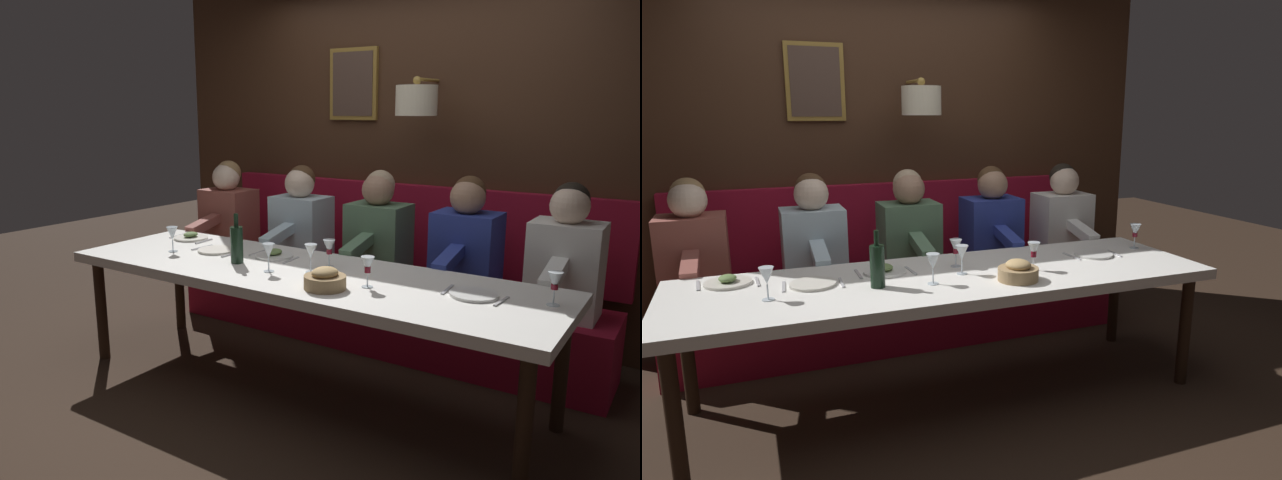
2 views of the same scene
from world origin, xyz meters
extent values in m
plane|color=#332319|center=(0.00, 0.00, 0.00)|extent=(12.00, 12.00, 0.00)
cube|color=white|center=(0.00, 0.00, 0.71)|extent=(0.90, 2.96, 0.06)
cylinder|color=black|center=(-0.35, -1.38, 0.34)|extent=(0.07, 0.07, 0.68)
cylinder|color=black|center=(-0.35, 1.38, 0.34)|extent=(0.07, 0.07, 0.68)
cylinder|color=black|center=(0.35, -1.38, 0.34)|extent=(0.07, 0.07, 0.68)
cylinder|color=black|center=(0.35, 1.38, 0.34)|extent=(0.07, 0.07, 0.68)
cube|color=maroon|center=(0.89, 0.00, 0.23)|extent=(0.52, 3.16, 0.45)
cube|color=#422819|center=(1.48, 0.00, 1.45)|extent=(0.10, 4.36, 2.90)
cube|color=maroon|center=(1.39, 0.00, 0.77)|extent=(0.10, 3.16, 0.64)
cube|color=olive|center=(1.42, 0.49, 1.83)|extent=(0.04, 0.41, 0.54)
cube|color=#4C382D|center=(1.40, 0.49, 1.83)|extent=(0.01, 0.35, 0.48)
cylinder|color=#A37F38|center=(1.25, -0.19, 1.84)|extent=(0.35, 0.02, 0.02)
cylinder|color=beige|center=(1.08, -0.19, 1.70)|extent=(0.28, 0.28, 0.20)
sphere|color=#A37F38|center=(1.08, -0.19, 1.83)|extent=(0.06, 0.06, 0.06)
cube|color=white|center=(0.89, -1.26, 0.73)|extent=(0.30, 0.40, 0.56)
sphere|color=beige|center=(0.87, -1.26, 1.11)|extent=(0.22, 0.22, 0.22)
sphere|color=black|center=(0.90, -1.26, 1.14)|extent=(0.20, 0.20, 0.20)
cube|color=white|center=(0.60, -1.26, 0.77)|extent=(0.33, 0.09, 0.14)
cube|color=#283893|center=(0.89, -0.65, 0.73)|extent=(0.30, 0.40, 0.56)
sphere|color=#A37A60|center=(0.87, -0.65, 1.11)|extent=(0.22, 0.22, 0.22)
sphere|color=#4C331E|center=(0.90, -0.65, 1.14)|extent=(0.20, 0.20, 0.20)
cube|color=#283893|center=(0.60, -0.65, 0.77)|extent=(0.33, 0.09, 0.14)
cube|color=#567A5B|center=(0.89, -0.03, 0.73)|extent=(0.30, 0.40, 0.56)
sphere|color=#A37A60|center=(0.87, -0.03, 1.11)|extent=(0.22, 0.22, 0.22)
sphere|color=tan|center=(0.90, -0.03, 1.14)|extent=(0.20, 0.20, 0.20)
cube|color=#567A5B|center=(0.60, -0.03, 0.77)|extent=(0.33, 0.09, 0.14)
cube|color=silver|center=(0.89, 0.62, 0.73)|extent=(0.30, 0.40, 0.56)
sphere|color=beige|center=(0.87, 0.62, 1.11)|extent=(0.22, 0.22, 0.22)
sphere|color=#4C331E|center=(0.90, 0.62, 1.14)|extent=(0.20, 0.20, 0.20)
cube|color=silver|center=(0.60, 0.62, 0.77)|extent=(0.33, 0.09, 0.14)
cube|color=#934C42|center=(0.89, 1.34, 0.73)|extent=(0.30, 0.40, 0.56)
sphere|color=beige|center=(0.87, 1.34, 1.11)|extent=(0.22, 0.22, 0.22)
sphere|color=#937047|center=(0.90, 1.34, 1.14)|extent=(0.20, 0.20, 0.20)
cube|color=#934C42|center=(0.60, 1.34, 0.77)|extent=(0.33, 0.09, 0.14)
cylinder|color=silver|center=(0.26, 1.14, 0.75)|extent=(0.24, 0.24, 0.01)
ellipsoid|color=#668447|center=(0.26, 1.14, 0.77)|extent=(0.11, 0.09, 0.04)
cube|color=silver|center=(0.24, 1.00, 0.74)|extent=(0.17, 0.02, 0.01)
cube|color=silver|center=(0.28, 1.29, 0.74)|extent=(0.18, 0.03, 0.01)
cylinder|color=silver|center=(0.08, 0.73, 0.75)|extent=(0.24, 0.24, 0.01)
cube|color=silver|center=(0.06, 0.58, 0.74)|extent=(0.17, 0.02, 0.01)
cube|color=silver|center=(0.10, 0.87, 0.74)|extent=(0.18, 0.03, 0.01)
cylinder|color=white|center=(0.07, -0.99, 0.75)|extent=(0.24, 0.24, 0.01)
cube|color=silver|center=(0.05, -1.14, 0.74)|extent=(0.17, 0.03, 0.01)
cube|color=silver|center=(0.09, -0.85, 0.74)|extent=(0.18, 0.03, 0.01)
cylinder|color=white|center=(0.17, 0.32, 0.75)|extent=(0.24, 0.24, 0.01)
ellipsoid|color=#668447|center=(0.17, 0.32, 0.77)|extent=(0.11, 0.09, 0.04)
cube|color=silver|center=(0.15, 0.18, 0.74)|extent=(0.17, 0.03, 0.01)
cube|color=silver|center=(0.19, 0.47, 0.74)|extent=(0.18, 0.02, 0.01)
cylinder|color=silver|center=(-0.08, 0.96, 0.74)|extent=(0.06, 0.06, 0.00)
cylinder|color=silver|center=(-0.08, 0.96, 0.78)|extent=(0.01, 0.01, 0.07)
cone|color=silver|center=(-0.08, 0.96, 0.86)|extent=(0.07, 0.07, 0.08)
cylinder|color=silver|center=(0.15, -0.10, 0.74)|extent=(0.06, 0.06, 0.00)
cylinder|color=silver|center=(0.15, -0.10, 0.78)|extent=(0.01, 0.01, 0.07)
cone|color=silver|center=(0.15, -0.10, 0.86)|extent=(0.07, 0.07, 0.08)
cylinder|color=maroon|center=(0.15, -0.10, 0.83)|extent=(0.03, 0.03, 0.03)
cylinder|color=silver|center=(-0.09, -0.48, 0.74)|extent=(0.06, 0.06, 0.00)
cylinder|color=silver|center=(-0.09, -0.48, 0.78)|extent=(0.01, 0.01, 0.07)
cone|color=silver|center=(-0.09, -0.48, 0.86)|extent=(0.07, 0.07, 0.08)
cylinder|color=maroon|center=(-0.09, -0.48, 0.84)|extent=(0.03, 0.03, 0.03)
cylinder|color=silver|center=(0.14, -1.36, 0.74)|extent=(0.06, 0.06, 0.00)
cylinder|color=silver|center=(0.14, -1.36, 0.78)|extent=(0.01, 0.01, 0.07)
cone|color=silver|center=(0.14, -1.36, 0.86)|extent=(0.07, 0.07, 0.08)
cylinder|color=maroon|center=(0.14, -1.36, 0.83)|extent=(0.03, 0.03, 0.03)
cylinder|color=silver|center=(-0.13, 0.14, 0.74)|extent=(0.06, 0.06, 0.00)
cylinder|color=silver|center=(-0.13, 0.14, 0.78)|extent=(0.01, 0.01, 0.07)
cone|color=silver|center=(-0.13, 0.14, 0.86)|extent=(0.07, 0.07, 0.08)
cylinder|color=silver|center=(-0.01, -0.07, 0.74)|extent=(0.06, 0.06, 0.00)
cylinder|color=silver|center=(-0.01, -0.07, 0.78)|extent=(0.01, 0.01, 0.07)
cone|color=silver|center=(-0.01, -0.07, 0.86)|extent=(0.07, 0.07, 0.08)
cylinder|color=black|center=(-0.07, 0.42, 0.85)|extent=(0.08, 0.08, 0.22)
cylinder|color=black|center=(-0.07, 0.42, 1.00)|extent=(0.03, 0.03, 0.08)
cylinder|color=#9E7F56|center=(-0.23, -0.31, 0.78)|extent=(0.22, 0.22, 0.07)
ellipsoid|color=tan|center=(-0.23, -0.31, 0.83)|extent=(0.15, 0.13, 0.06)
camera|label=1|loc=(-2.74, -1.93, 1.65)|focal=33.92mm
camera|label=2|loc=(-2.81, 1.02, 1.63)|focal=31.47mm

